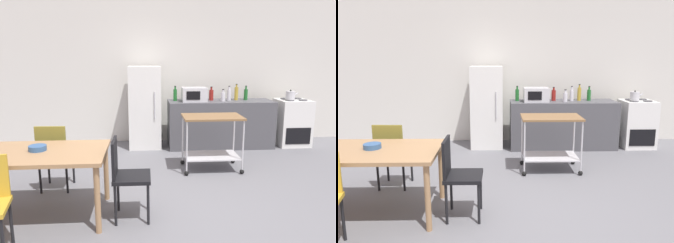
{
  "view_description": "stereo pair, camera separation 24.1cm",
  "coord_description": "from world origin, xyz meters",
  "views": [
    {
      "loc": [
        -0.58,
        -3.45,
        1.76
      ],
      "look_at": [
        -0.22,
        1.2,
        0.8
      ],
      "focal_mm": 34.68,
      "sensor_mm": 36.0,
      "label": 1
    },
    {
      "loc": [
        -0.34,
        -3.46,
        1.76
      ],
      "look_at": [
        -0.22,
        1.2,
        0.8
      ],
      "focal_mm": 34.68,
      "sensor_mm": 36.0,
      "label": 2
    }
  ],
  "objects": [
    {
      "name": "ground_plane",
      "position": [
        0.0,
        0.0,
        0.0
      ],
      "size": [
        12.0,
        12.0,
        0.0
      ],
      "primitive_type": "plane",
      "color": "slate"
    },
    {
      "name": "back_wall",
      "position": [
        0.0,
        3.2,
        1.45
      ],
      "size": [
        8.4,
        0.12,
        2.9
      ],
      "primitive_type": "cube",
      "color": "silver",
      "rests_on": "ground_plane"
    },
    {
      "name": "kitchen_counter",
      "position": [
        0.9,
        2.6,
        0.45
      ],
      "size": [
        2.0,
        0.64,
        0.9
      ],
      "primitive_type": "cube",
      "color": "#4C4C51",
      "rests_on": "ground_plane"
    },
    {
      "name": "dining_table",
      "position": [
        -1.73,
        -0.03,
        0.67
      ],
      "size": [
        1.5,
        0.9,
        0.75
      ],
      "color": "#A37A51",
      "rests_on": "ground_plane"
    },
    {
      "name": "chair_black",
      "position": [
        -0.78,
        -0.13,
        0.52
      ],
      "size": [
        0.4,
        0.4,
        0.89
      ],
      "rotation": [
        0.0,
        0.0,
        1.56
      ],
      "color": "black",
      "rests_on": "ground_plane"
    },
    {
      "name": "chair_olive",
      "position": [
        -1.74,
        0.69,
        0.52
      ],
      "size": [
        0.42,
        0.42,
        0.89
      ],
      "rotation": [
        0.0,
        0.0,
        3.1
      ],
      "color": "olive",
      "rests_on": "ground_plane"
    },
    {
      "name": "stove_oven",
      "position": [
        2.35,
        2.62,
        0.45
      ],
      "size": [
        0.6,
        0.61,
        0.92
      ],
      "color": "white",
      "rests_on": "ground_plane"
    },
    {
      "name": "refrigerator",
      "position": [
        -0.55,
        2.7,
        0.78
      ],
      "size": [
        0.6,
        0.63,
        1.55
      ],
      "color": "white",
      "rests_on": "ground_plane"
    },
    {
      "name": "kitchen_cart",
      "position": [
        0.47,
        1.33,
        0.57
      ],
      "size": [
        0.91,
        0.57,
        0.85
      ],
      "color": "brown",
      "rests_on": "ground_plane"
    },
    {
      "name": "bottle_sparkling_water",
      "position": [
        0.03,
        2.66,
        1.02
      ],
      "size": [
        0.07,
        0.07,
        0.28
      ],
      "color": "#1E6628",
      "rests_on": "kitchen_counter"
    },
    {
      "name": "microwave",
      "position": [
        0.38,
        2.56,
        1.03
      ],
      "size": [
        0.46,
        0.35,
        0.26
      ],
      "color": "silver",
      "rests_on": "kitchen_counter"
    },
    {
      "name": "bottle_wine",
      "position": [
        0.73,
        2.67,
        1.01
      ],
      "size": [
        0.08,
        0.08,
        0.26
      ],
      "color": "maroon",
      "rests_on": "kitchen_counter"
    },
    {
      "name": "bottle_olive_oil",
      "position": [
        0.93,
        2.54,
        0.99
      ],
      "size": [
        0.08,
        0.08,
        0.23
      ],
      "color": "silver",
      "rests_on": "kitchen_counter"
    },
    {
      "name": "bottle_hot_sauce",
      "position": [
        1.07,
        2.64,
        1.01
      ],
      "size": [
        0.07,
        0.07,
        0.28
      ],
      "color": "silver",
      "rests_on": "kitchen_counter"
    },
    {
      "name": "bottle_vinegar",
      "position": [
        1.22,
        2.67,
        1.03
      ],
      "size": [
        0.07,
        0.07,
        0.31
      ],
      "color": "gold",
      "rests_on": "kitchen_counter"
    },
    {
      "name": "bottle_sesame_oil",
      "position": [
        1.41,
        2.67,
        1.01
      ],
      "size": [
        0.07,
        0.07,
        0.28
      ],
      "color": "#1E6628",
      "rests_on": "kitchen_counter"
    },
    {
      "name": "fruit_bowl",
      "position": [
        -1.72,
        0.01,
        0.78
      ],
      "size": [
        0.19,
        0.19,
        0.06
      ],
      "primitive_type": "cylinder",
      "color": "#33598C",
      "rests_on": "dining_table"
    },
    {
      "name": "kettle",
      "position": [
        2.23,
        2.52,
        1.0
      ],
      "size": [
        0.24,
        0.17,
        0.19
      ],
      "color": "silver",
      "rests_on": "stove_oven"
    }
  ]
}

